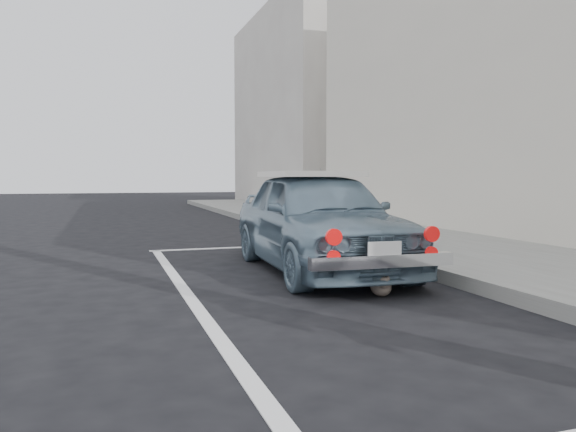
# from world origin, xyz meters

# --- Properties ---
(ground) EXTENTS (80.00, 80.00, 0.00)m
(ground) POSITION_xyz_m (0.00, 0.00, 0.00)
(ground) COLOR black
(ground) RESTS_ON ground
(building_far) EXTENTS (3.50, 10.00, 8.00)m
(building_far) POSITION_xyz_m (6.35, 20.00, 4.00)
(building_far) COLOR #AFA79F
(building_far) RESTS_ON ground
(pline_front) EXTENTS (3.00, 0.12, 0.01)m
(pline_front) POSITION_xyz_m (0.50, 6.50, 0.00)
(pline_front) COLOR silver
(pline_front) RESTS_ON ground
(pline_side) EXTENTS (0.12, 7.00, 0.01)m
(pline_side) POSITION_xyz_m (-0.90, 3.00, 0.00)
(pline_side) COLOR silver
(pline_side) RESTS_ON ground
(retro_coupe) EXTENTS (1.63, 3.77, 1.26)m
(retro_coupe) POSITION_xyz_m (0.84, 4.02, 0.64)
(retro_coupe) COLOR slate
(retro_coupe) RESTS_ON ground
(cat) EXTENTS (0.27, 0.44, 0.24)m
(cat) POSITION_xyz_m (0.87, 2.42, 0.11)
(cat) COLOR #786B5B
(cat) RESTS_ON ground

